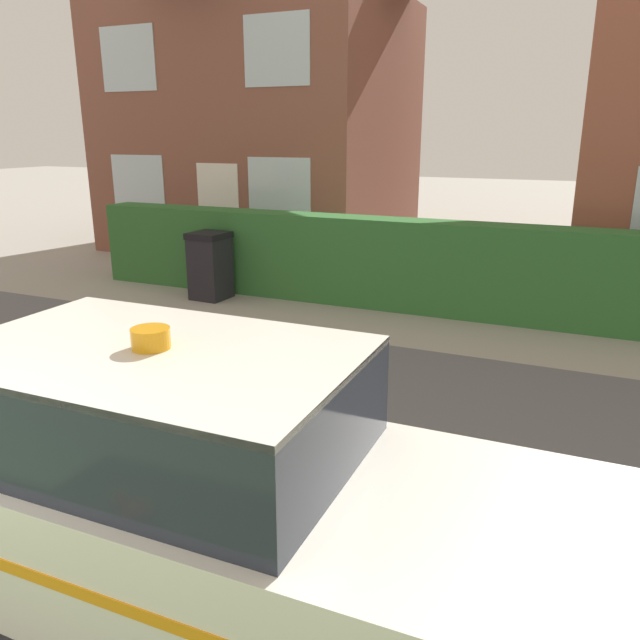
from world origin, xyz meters
TOP-DOWN VIEW (x-y plane):
  - road_strip at (0.00, 4.37)m, footprint 28.00×6.16m
  - garden_hedge at (1.35, 9.31)m, footprint 13.10×0.60m
  - police_car at (1.27, 2.53)m, footprint 4.52×1.68m
  - house_left at (-4.53, 13.91)m, footprint 6.77×5.55m
  - wheelie_bin at (-2.69, 8.61)m, footprint 0.61×0.63m

SIDE VIEW (x-z plane):
  - road_strip at x=0.00m, z-range 0.00..0.01m
  - wheelie_bin at x=-2.69m, z-range 0.00..1.13m
  - garden_hedge at x=1.35m, z-range 0.00..1.42m
  - police_car at x=1.27m, z-range -0.09..1.59m
  - house_left at x=-4.53m, z-range 0.06..7.44m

